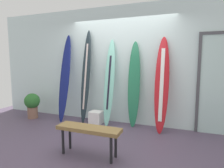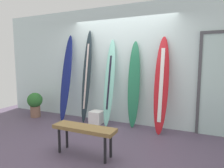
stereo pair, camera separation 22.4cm
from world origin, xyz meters
name	(u,v)px [view 2 (the right image)]	position (x,y,z in m)	size (l,w,h in m)	color
ground	(98,142)	(0.00, 0.00, -0.02)	(8.00, 8.00, 0.04)	#534459
wall_back	(123,65)	(0.00, 1.30, 1.40)	(7.20, 0.20, 2.80)	silver
surfboard_navy	(66,77)	(-1.39, 0.89, 1.09)	(0.29, 0.56, 2.18)	navy
surfboard_charcoal	(87,77)	(-0.83, 0.96, 1.11)	(0.24, 0.41, 2.26)	#1C282E
surfboard_seafoam	(109,83)	(-0.21, 0.95, 0.99)	(0.25, 0.46, 2.02)	#7DCDB9
surfboard_emerald	(134,85)	(0.36, 1.04, 0.96)	(0.29, 0.27, 1.95)	#23724E
surfboard_crimson	(161,85)	(0.99, 0.94, 1.00)	(0.30, 0.45, 2.03)	red
display_block_left	(96,117)	(-0.52, 0.88, 0.15)	(0.29, 0.29, 0.30)	white
potted_plant	(35,103)	(-2.30, 0.69, 0.39)	(0.40, 0.40, 0.66)	#845D4B
bench	(84,130)	(0.05, -0.58, 0.41)	(1.05, 0.29, 0.47)	olive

